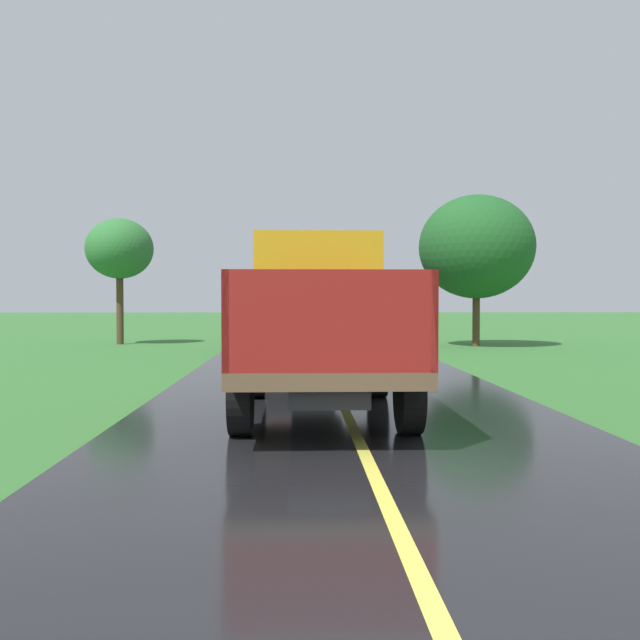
% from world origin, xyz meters
% --- Properties ---
extents(banana_truck_near, '(2.38, 5.82, 2.80)m').
position_xyz_m(banana_truck_near, '(-0.39, 9.17, 1.47)').
color(banana_truck_near, '#2D2D30').
rests_on(banana_truck_near, road_surface).
extents(banana_truck_far, '(2.38, 5.81, 2.80)m').
position_xyz_m(banana_truck_far, '(-0.68, 22.78, 1.48)').
color(banana_truck_far, '#2D2D30').
rests_on(banana_truck_far, road_surface).
extents(roadside_tree_near_left, '(4.38, 4.38, 5.76)m').
position_xyz_m(roadside_tree_near_left, '(6.12, 24.55, 3.79)').
color(roadside_tree_near_left, '#4C3823').
rests_on(roadside_tree_near_left, ground).
extents(roadside_tree_mid_right, '(2.66, 2.66, 5.01)m').
position_xyz_m(roadside_tree_mid_right, '(-7.79, 26.23, 3.79)').
color(roadside_tree_mid_right, '#4C3823').
rests_on(roadside_tree_mid_right, ground).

